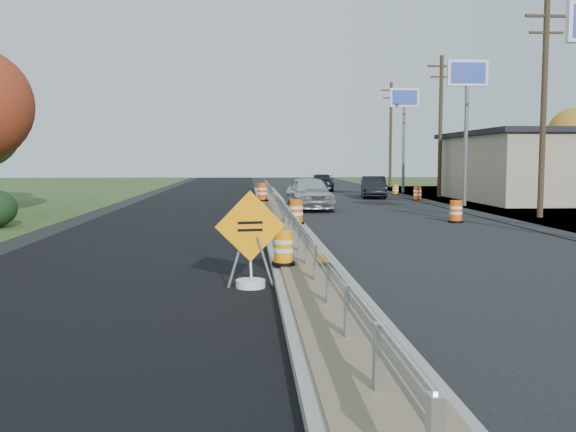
{
  "coord_description": "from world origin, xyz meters",
  "views": [
    {
      "loc": [
        -1.33,
        -18.37,
        2.61
      ],
      "look_at": [
        -0.29,
        -1.59,
        1.1
      ],
      "focal_mm": 40.0,
      "sensor_mm": 36.0,
      "label": 1
    }
  ],
  "objects": [
    {
      "name": "tree_far_yellow",
      "position": [
        26.0,
        34.0,
        4.54
      ],
      "size": [
        4.62,
        4.62,
        6.86
      ],
      "color": "#473523",
      "rests_on": "ground"
    },
    {
      "name": "car_dark_far",
      "position": [
        4.58,
        32.92,
        0.68
      ],
      "size": [
        2.38,
        4.87,
        1.36
      ],
      "primitive_type": "imported",
      "rotation": [
        0.0,
        0.0,
        3.04
      ],
      "color": "black",
      "rests_on": "ground"
    },
    {
      "name": "barrel_median_near",
      "position": [
        -0.55,
        -4.18,
        0.6
      ],
      "size": [
        0.53,
        0.53,
        0.78
      ],
      "color": "black",
      "rests_on": "median"
    },
    {
      "name": "barrel_median_mid",
      "position": [
        0.41,
        4.79,
        0.66
      ],
      "size": [
        0.61,
        0.61,
        0.89
      ],
      "color": "black",
      "rests_on": "median"
    },
    {
      "name": "caution_sign",
      "position": [
        -1.29,
        -5.59,
        0.5
      ],
      "size": [
        1.41,
        0.6,
        1.97
      ],
      "rotation": [
        0.0,
        0.0,
        0.2
      ],
      "color": "white",
      "rests_on": "ground"
    },
    {
      "name": "guardrail",
      "position": [
        0.0,
        9.0,
        0.73
      ],
      "size": [
        0.1,
        46.15,
        0.72
      ],
      "color": "silver",
      "rests_on": "median"
    },
    {
      "name": "median",
      "position": [
        0.0,
        8.0,
        0.11
      ],
      "size": [
        1.6,
        55.0,
        0.23
      ],
      "color": "gray",
      "rests_on": "ground"
    },
    {
      "name": "car_silver",
      "position": [
        1.8,
        14.29,
        0.85
      ],
      "size": [
        2.37,
        5.14,
        1.71
      ],
      "primitive_type": "imported",
      "rotation": [
        0.0,
        0.0,
        0.07
      ],
      "color": "silver",
      "rests_on": "ground"
    },
    {
      "name": "utility_pole_nmid",
      "position": [
        11.5,
        24.0,
        4.93
      ],
      "size": [
        1.9,
        0.26,
        9.4
      ],
      "color": "#473523",
      "rests_on": "ground"
    },
    {
      "name": "barrel_median_far",
      "position": [
        -0.55,
        17.51,
        0.72
      ],
      "size": [
        0.69,
        0.69,
        1.01
      ],
      "color": "black",
      "rests_on": "median"
    },
    {
      "name": "pylon_sign_mid",
      "position": [
        10.5,
        16.0,
        6.48
      ],
      "size": [
        2.2,
        0.3,
        7.9
      ],
      "color": "slate",
      "rests_on": "ground"
    },
    {
      "name": "ground",
      "position": [
        0.0,
        0.0,
        0.0
      ],
      "size": [
        140.0,
        140.0,
        0.0
      ],
      "primitive_type": "plane",
      "color": "black",
      "rests_on": "ground"
    },
    {
      "name": "pylon_sign_north",
      "position": [
        10.5,
        30.0,
        6.48
      ],
      "size": [
        2.2,
        0.3,
        7.9
      ],
      "color": "slate",
      "rests_on": "ground"
    },
    {
      "name": "barrel_shoulder_near",
      "position": [
        7.14,
        7.24,
        0.43
      ],
      "size": [
        0.62,
        0.62,
        0.9
      ],
      "color": "black",
      "rests_on": "ground"
    },
    {
      "name": "utility_pole_smid",
      "position": [
        11.5,
        9.0,
        4.93
      ],
      "size": [
        1.9,
        0.26,
        9.4
      ],
      "color": "#473523",
      "rests_on": "ground"
    },
    {
      "name": "barrel_shoulder_far",
      "position": [
        9.2,
        26.88,
        0.38
      ],
      "size": [
        0.54,
        0.54,
        0.79
      ],
      "color": "black",
      "rests_on": "ground"
    },
    {
      "name": "milled_overlay",
      "position": [
        -4.4,
        10.0,
        0.01
      ],
      "size": [
        7.2,
        120.0,
        0.01
      ],
      "primitive_type": "cube",
      "color": "black",
      "rests_on": "ground"
    },
    {
      "name": "utility_pole_north",
      "position": [
        11.5,
        39.0,
        4.93
      ],
      "size": [
        1.9,
        0.26,
        9.4
      ],
      "color": "#473523",
      "rests_on": "ground"
    },
    {
      "name": "car_dark_mid",
      "position": [
        7.0,
        23.8,
        0.72
      ],
      "size": [
        2.07,
        4.51,
        1.43
      ],
      "primitive_type": "imported",
      "rotation": [
        0.0,
        0.0,
        -0.13
      ],
      "color": "black",
      "rests_on": "ground"
    },
    {
      "name": "barrel_shoulder_mid",
      "position": [
        9.2,
        20.96,
        0.42
      ],
      "size": [
        0.59,
        0.59,
        0.87
      ],
      "color": "black",
      "rests_on": "ground"
    }
  ]
}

